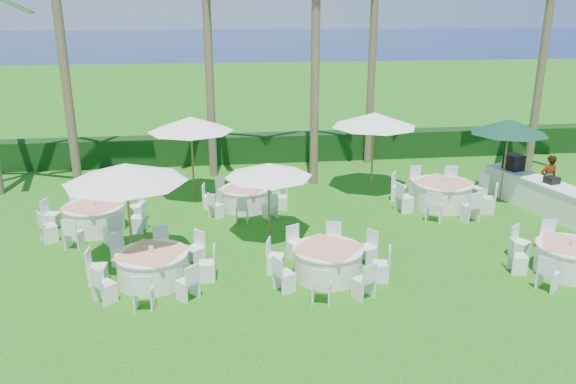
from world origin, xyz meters
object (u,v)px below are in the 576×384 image
at_px(umbrella_d, 374,120).
at_px(banquet_table_a, 153,266).
at_px(umbrella_a, 125,173).
at_px(staff_person, 548,179).
at_px(umbrella_c, 191,124).
at_px(umbrella_b, 269,170).
at_px(banquet_table_f, 442,194).
at_px(banquet_table_e, 245,198).
at_px(banquet_table_b, 328,261).
at_px(umbrella_green, 509,127).
at_px(banquet_table_d, 95,217).
at_px(buffet_table, 538,193).
at_px(banquet_table_c, 570,258).

bearing_deg(umbrella_d, banquet_table_a, -138.92).
bearing_deg(umbrella_a, staff_person, 13.92).
xyz_separation_m(umbrella_c, umbrella_d, (6.52, -0.10, 0.01)).
relative_size(banquet_table_a, umbrella_b, 1.23).
bearing_deg(banquet_table_f, banquet_table_e, 174.15).
xyz_separation_m(banquet_table_b, umbrella_green, (7.35, 5.18, 2.21)).
height_order(banquet_table_a, umbrella_c, umbrella_c).
height_order(umbrella_d, staff_person, umbrella_d).
xyz_separation_m(banquet_table_d, umbrella_b, (5.25, -1.23, 1.65)).
bearing_deg(banquet_table_e, buffet_table, -7.64).
xyz_separation_m(banquet_table_a, banquet_table_f, (9.30, 4.41, 0.05)).
bearing_deg(umbrella_c, banquet_table_b, -62.57).
height_order(umbrella_c, umbrella_green, umbrella_c).
relative_size(banquet_table_c, banquet_table_f, 0.88).
bearing_deg(umbrella_green, banquet_table_c, -101.20).
relative_size(banquet_table_a, umbrella_d, 1.01).
height_order(banquet_table_e, staff_person, staff_person).
bearing_deg(umbrella_c, staff_person, -10.10).
height_order(banquet_table_d, umbrella_d, umbrella_d).
relative_size(umbrella_c, umbrella_green, 1.04).
bearing_deg(banquet_table_a, banquet_table_b, -3.65).
height_order(banquet_table_c, umbrella_b, umbrella_b).
xyz_separation_m(banquet_table_e, umbrella_c, (-1.76, 1.41, 2.30)).
xyz_separation_m(banquet_table_a, staff_person, (13.07, 4.34, 0.44)).
height_order(banquet_table_f, umbrella_b, umbrella_b).
bearing_deg(umbrella_d, banquet_table_b, -114.13).
bearing_deg(banquet_table_a, umbrella_c, 82.69).
distance_m(umbrella_d, umbrella_green, 4.61).
bearing_deg(banquet_table_b, banquet_table_a, 176.35).
relative_size(umbrella_b, staff_person, 1.49).
distance_m(banquet_table_b, umbrella_a, 5.55).
height_order(banquet_table_d, umbrella_c, umbrella_c).
height_order(umbrella_d, buffet_table, umbrella_d).
bearing_deg(umbrella_green, banquet_table_d, -175.17).
distance_m(banquet_table_d, umbrella_b, 5.64).
xyz_separation_m(banquet_table_d, banquet_table_f, (11.40, 0.68, 0.04)).
height_order(buffet_table, staff_person, staff_person).
distance_m(banquet_table_a, staff_person, 13.78).
height_order(banquet_table_c, buffet_table, buffet_table).
xyz_separation_m(banquet_table_c, banquet_table_e, (-7.96, 6.00, -0.02)).
distance_m(umbrella_d, buffet_table, 6.08).
xyz_separation_m(umbrella_a, staff_person, (13.67, 3.39, -1.72)).
bearing_deg(banquet_table_d, staff_person, 2.28).
relative_size(umbrella_b, umbrella_green, 0.88).
relative_size(banquet_table_a, buffet_table, 0.68).
height_order(umbrella_b, umbrella_d, umbrella_d).
bearing_deg(umbrella_a, buffet_table, 12.29).
bearing_deg(umbrella_green, buffet_table, -57.84).
height_order(umbrella_b, buffet_table, umbrella_b).
bearing_deg(umbrella_c, umbrella_green, -8.44).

